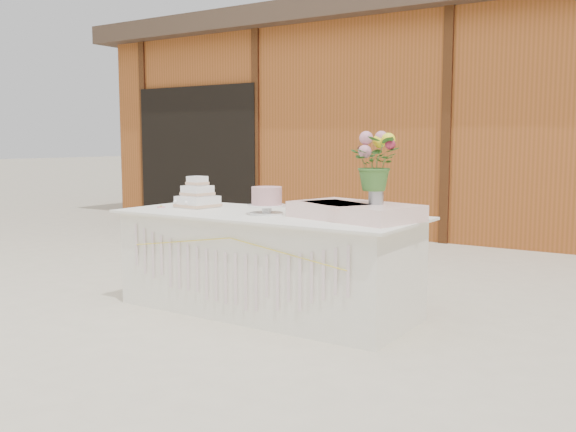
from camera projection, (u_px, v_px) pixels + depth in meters
name	position (u px, v px, depth m)	size (l,w,h in m)	color
ground	(267.00, 311.00, 5.02)	(80.00, 80.00, 0.00)	beige
barn	(491.00, 118.00, 9.81)	(12.60, 4.60, 3.30)	brown
cake_table	(266.00, 262.00, 4.97)	(2.40, 1.00, 0.77)	silver
wedding_cake	(198.00, 197.00, 5.36)	(0.33, 0.33, 0.26)	white
pink_cake_stand	(267.00, 199.00, 4.84)	(0.29, 0.29, 0.21)	white
satin_runner	(355.00, 211.00, 4.57)	(0.90, 0.52, 0.11)	#FFD3CD
flower_vase	(376.00, 194.00, 4.47)	(0.11, 0.11, 0.14)	#AEAEB2
bouquet	(377.00, 157.00, 4.44)	(0.34, 0.29, 0.38)	#3B6C2B
loose_flowers	(178.00, 205.00, 5.48)	(0.14, 0.34, 0.02)	pink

